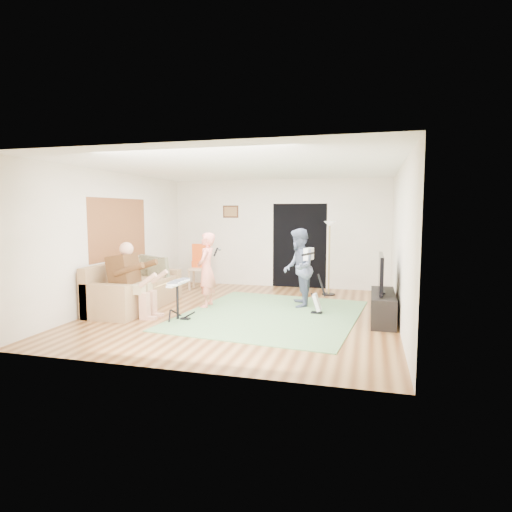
# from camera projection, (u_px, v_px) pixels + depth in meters

# --- Properties ---
(floor) EXTENTS (6.00, 6.00, 0.00)m
(floor) POSITION_uv_depth(u_px,v_px,m) (244.00, 313.00, 8.05)
(floor) COLOR brown
(floor) RESTS_ON ground
(walls) EXTENTS (5.50, 6.00, 2.70)m
(walls) POSITION_uv_depth(u_px,v_px,m) (244.00, 242.00, 7.91)
(walls) COLOR silver
(walls) RESTS_ON floor
(ceiling) EXTENTS (6.00, 6.00, 0.00)m
(ceiling) POSITION_uv_depth(u_px,v_px,m) (244.00, 168.00, 7.76)
(ceiling) COLOR white
(ceiling) RESTS_ON walls
(window_blinds) EXTENTS (0.00, 2.05, 2.05)m
(window_blinds) POSITION_uv_depth(u_px,v_px,m) (119.00, 229.00, 8.78)
(window_blinds) COLOR #94552D
(window_blinds) RESTS_ON walls
(doorway) EXTENTS (2.10, 0.00, 2.10)m
(doorway) POSITION_uv_depth(u_px,v_px,m) (299.00, 246.00, 10.67)
(doorway) COLOR black
(doorway) RESTS_ON walls
(picture_frame) EXTENTS (0.42, 0.03, 0.32)m
(picture_frame) POSITION_uv_depth(u_px,v_px,m) (231.00, 212.00, 11.04)
(picture_frame) COLOR #3F2314
(picture_frame) RESTS_ON walls
(area_rug) EXTENTS (3.44, 3.87, 0.02)m
(area_rug) POSITION_uv_depth(u_px,v_px,m) (271.00, 315.00, 7.91)
(area_rug) COLOR #57824F
(area_rug) RESTS_ON floor
(sofa) EXTENTS (0.93, 2.26, 0.92)m
(sofa) POSITION_uv_depth(u_px,v_px,m) (132.00, 292.00, 8.49)
(sofa) COLOR #9A764D
(sofa) RESTS_ON floor
(drummer) EXTENTS (0.88, 0.49, 1.36)m
(drummer) POSITION_uv_depth(u_px,v_px,m) (133.00, 288.00, 7.73)
(drummer) COLOR #4D2E15
(drummer) RESTS_ON sofa
(drum_kit) EXTENTS (0.39, 0.69, 0.71)m
(drum_kit) POSITION_uv_depth(u_px,v_px,m) (178.00, 302.00, 7.53)
(drum_kit) COLOR black
(drum_kit) RESTS_ON floor
(singer) EXTENTS (0.39, 0.56, 1.49)m
(singer) POSITION_uv_depth(u_px,v_px,m) (207.00, 270.00, 8.50)
(singer) COLOR #FF846E
(singer) RESTS_ON floor
(microphone) EXTENTS (0.06, 0.06, 0.24)m
(microphone) POSITION_uv_depth(u_px,v_px,m) (216.00, 252.00, 8.41)
(microphone) COLOR black
(microphone) RESTS_ON singer
(guitarist) EXTENTS (0.73, 0.86, 1.57)m
(guitarist) POSITION_uv_depth(u_px,v_px,m) (299.00, 268.00, 8.54)
(guitarist) COLOR slate
(guitarist) RESTS_ON floor
(guitar_held) EXTENTS (0.28, 0.61, 0.26)m
(guitar_held) POSITION_uv_depth(u_px,v_px,m) (309.00, 254.00, 8.46)
(guitar_held) COLOR white
(guitar_held) RESTS_ON guitarist
(guitar_spare) EXTENTS (0.27, 0.24, 0.75)m
(guitar_spare) POSITION_uv_depth(u_px,v_px,m) (317.00, 302.00, 7.99)
(guitar_spare) COLOR black
(guitar_spare) RESTS_ON floor
(torchiere_lamp) EXTENTS (0.30, 0.30, 1.68)m
(torchiere_lamp) POSITION_uv_depth(u_px,v_px,m) (329.00, 245.00, 9.69)
(torchiere_lamp) COLOR black
(torchiere_lamp) RESTS_ON floor
(dining_chair) EXTENTS (0.53, 0.55, 1.10)m
(dining_chair) POSITION_uv_depth(u_px,v_px,m) (200.00, 273.00, 10.50)
(dining_chair) COLOR tan
(dining_chair) RESTS_ON floor
(tv_cabinet) EXTENTS (0.40, 1.40, 0.50)m
(tv_cabinet) POSITION_uv_depth(u_px,v_px,m) (383.00, 307.00, 7.44)
(tv_cabinet) COLOR black
(tv_cabinet) RESTS_ON floor
(television) EXTENTS (0.06, 1.11, 0.64)m
(television) POSITION_uv_depth(u_px,v_px,m) (381.00, 273.00, 7.39)
(television) COLOR black
(television) RESTS_ON tv_cabinet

